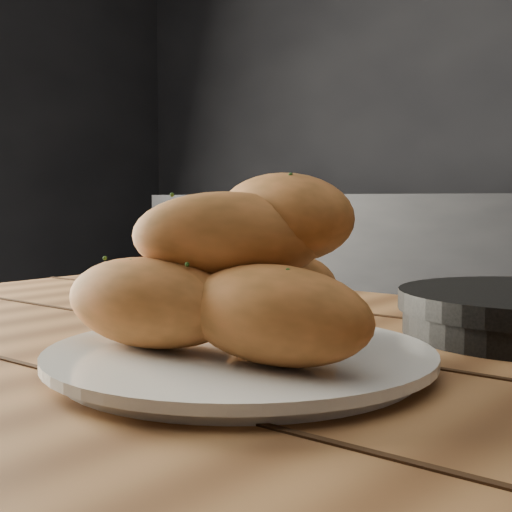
% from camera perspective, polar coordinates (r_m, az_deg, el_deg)
% --- Properties ---
extents(table, '(1.55, 0.96, 0.75)m').
position_cam_1_polar(table, '(0.55, 6.66, -19.67)').
color(table, '#976438').
rests_on(table, ground).
extents(plate, '(0.31, 0.31, 0.02)m').
position_cam_1_polar(plate, '(0.57, -1.28, -8.21)').
color(plate, white).
rests_on(plate, table).
extents(bread_rolls, '(0.28, 0.22, 0.14)m').
position_cam_1_polar(bread_rolls, '(0.56, -2.54, -1.81)').
color(bread_rolls, '#CC7238').
rests_on(bread_rolls, plate).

